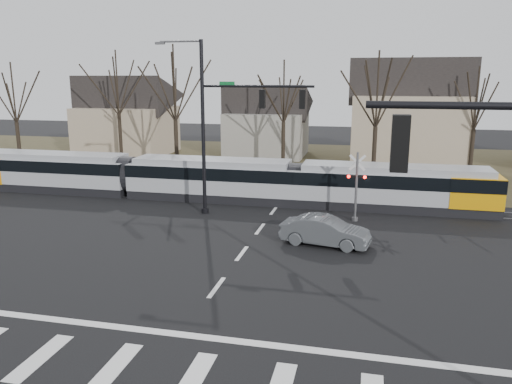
# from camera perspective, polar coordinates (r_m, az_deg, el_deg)

# --- Properties ---
(ground) EXTENTS (140.00, 140.00, 0.00)m
(ground) POSITION_cam_1_polar(r_m,az_deg,el_deg) (18.37, -6.43, -13.25)
(ground) COLOR black
(grass_verge) EXTENTS (140.00, 28.00, 0.01)m
(grass_verge) POSITION_cam_1_polar(r_m,az_deg,el_deg) (48.52, 6.07, 3.30)
(grass_verge) COLOR #38331E
(grass_verge) RESTS_ON ground
(crosswalk) EXTENTS (27.00, 2.60, 0.01)m
(crosswalk) POSITION_cam_1_polar(r_m,az_deg,el_deg) (15.14, -11.71, -19.60)
(crosswalk) COLOR silver
(crosswalk) RESTS_ON ground
(stop_line) EXTENTS (28.00, 0.35, 0.01)m
(stop_line) POSITION_cam_1_polar(r_m,az_deg,el_deg) (16.87, -8.52, -15.81)
(stop_line) COLOR silver
(stop_line) RESTS_ON ground
(lane_dashes) EXTENTS (0.18, 30.00, 0.01)m
(lane_dashes) POSITION_cam_1_polar(r_m,az_deg,el_deg) (33.01, 2.71, -1.22)
(lane_dashes) COLOR silver
(lane_dashes) RESTS_ON ground
(rail_pair) EXTENTS (90.00, 1.52, 0.06)m
(rail_pair) POSITION_cam_1_polar(r_m,az_deg,el_deg) (32.81, 2.64, -1.27)
(rail_pair) COLOR #59595E
(rail_pair) RESTS_ON ground
(tram) EXTENTS (36.55, 2.71, 2.77)m
(tram) POSITION_cam_1_polar(r_m,az_deg,el_deg) (33.83, -5.31, 1.69)
(tram) COLOR gray
(tram) RESTS_ON ground
(sedan) EXTENTS (2.98, 4.87, 1.44)m
(sedan) POSITION_cam_1_polar(r_m,az_deg,el_deg) (24.82, 7.90, -4.44)
(sedan) COLOR #4D5054
(sedan) RESTS_ON ground
(signal_pole_far) EXTENTS (9.28, 0.44, 10.20)m
(signal_pole_far) POSITION_cam_1_polar(r_m,az_deg,el_deg) (29.23, -3.11, 8.26)
(signal_pole_far) COLOR black
(signal_pole_far) RESTS_ON ground
(rail_crossing_signal) EXTENTS (1.08, 0.36, 4.00)m
(rail_crossing_signal) POSITION_cam_1_polar(r_m,az_deg,el_deg) (28.98, 11.38, 0.35)
(rail_crossing_signal) COLOR #59595B
(rail_crossing_signal) RESTS_ON ground
(tree_row) EXTENTS (59.20, 7.20, 10.00)m
(tree_row) POSITION_cam_1_polar(r_m,az_deg,el_deg) (41.78, 7.98, 8.60)
(tree_row) COLOR black
(tree_row) RESTS_ON ground
(house_a) EXTENTS (9.72, 8.64, 8.60)m
(house_a) POSITION_cam_1_polar(r_m,az_deg,el_deg) (55.86, -14.62, 8.83)
(house_a) COLOR gray
(house_a) RESTS_ON ground
(house_b) EXTENTS (8.64, 7.56, 7.65)m
(house_b) POSITION_cam_1_polar(r_m,az_deg,el_deg) (52.75, 1.25, 8.48)
(house_b) COLOR gray
(house_b) RESTS_ON ground
(house_c) EXTENTS (10.80, 8.64, 10.10)m
(house_c) POSITION_cam_1_polar(r_m,az_deg,el_deg) (48.72, 17.06, 9.04)
(house_c) COLOR gray
(house_c) RESTS_ON ground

